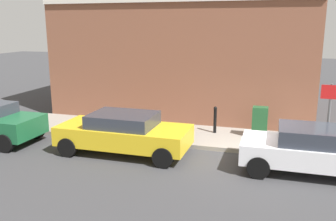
# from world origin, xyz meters

# --- Properties ---
(ground) EXTENTS (80.00, 80.00, 0.00)m
(ground) POSITION_xyz_m (0.00, 0.00, 0.00)
(ground) COLOR #38383A
(sidewalk) EXTENTS (2.61, 30.00, 0.15)m
(sidewalk) POSITION_xyz_m (1.89, 6.00, 0.07)
(sidewalk) COLOR gray
(sidewalk) RESTS_ON ground
(corner_building) EXTENTS (8.08, 11.55, 7.66)m
(corner_building) POSITION_xyz_m (7.19, 3.77, 3.83)
(corner_building) COLOR brown
(corner_building) RESTS_ON ground
(car_white) EXTENTS (1.85, 4.23, 1.38)m
(car_white) POSITION_xyz_m (-0.47, -1.68, 0.73)
(car_white) COLOR silver
(car_white) RESTS_ON ground
(car_yellow) EXTENTS (1.95, 4.39, 1.37)m
(car_yellow) POSITION_xyz_m (-0.45, 4.31, 0.73)
(car_yellow) COLOR gold
(car_yellow) RESTS_ON ground
(utility_cabinet) EXTENTS (0.46, 0.61, 1.15)m
(utility_cabinet) POSITION_xyz_m (2.19, 0.03, 0.68)
(utility_cabinet) COLOR #1E4C28
(utility_cabinet) RESTS_ON sidewalk
(bollard_near_cabinet) EXTENTS (0.14, 0.14, 1.04)m
(bollard_near_cabinet) POSITION_xyz_m (2.29, 1.70, 0.70)
(bollard_near_cabinet) COLOR black
(bollard_near_cabinet) RESTS_ON sidewalk
(bollard_far_kerb) EXTENTS (0.14, 0.14, 1.04)m
(bollard_far_kerb) POSITION_xyz_m (0.84, 3.55, 0.70)
(bollard_far_kerb) COLOR black
(bollard_far_kerb) RESTS_ON sidewalk
(street_sign) EXTENTS (0.08, 0.60, 2.30)m
(street_sign) POSITION_xyz_m (0.86, -2.10, 1.66)
(street_sign) COLOR #59595B
(street_sign) RESTS_ON sidewalk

